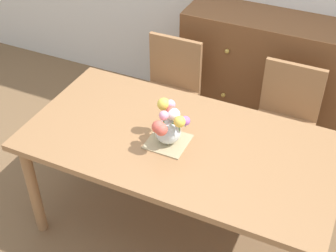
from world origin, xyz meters
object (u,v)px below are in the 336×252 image
object	(u,v)px
chair_right	(285,118)
dining_table	(180,152)
dresser	(269,77)
flower_vase	(168,125)
chair_left	(169,88)

from	to	relation	value
chair_right	dining_table	bearing A→B (deg)	61.11
dining_table	chair_right	bearing A→B (deg)	61.11
dresser	dining_table	bearing A→B (deg)	-98.58
flower_vase	dresser	bearing A→B (deg)	79.46
dining_table	dresser	distance (m)	1.36
dining_table	flower_vase	distance (m)	0.23
dresser	flower_vase	xyz separation A→B (m)	(-0.26, -1.38, 0.41)
chair_left	dresser	size ratio (longest dim) A/B	0.64
dining_table	dresser	xyz separation A→B (m)	(0.20, 1.33, -0.19)
dining_table	chair_left	xyz separation A→B (m)	(-0.45, 0.82, -0.17)
chair_left	flower_vase	world-z (taller)	flower_vase
chair_right	flower_vase	distance (m)	1.07
chair_right	dresser	xyz separation A→B (m)	(-0.25, 0.51, -0.02)
chair_right	dresser	distance (m)	0.57
dresser	flower_vase	size ratio (longest dim) A/B	5.53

